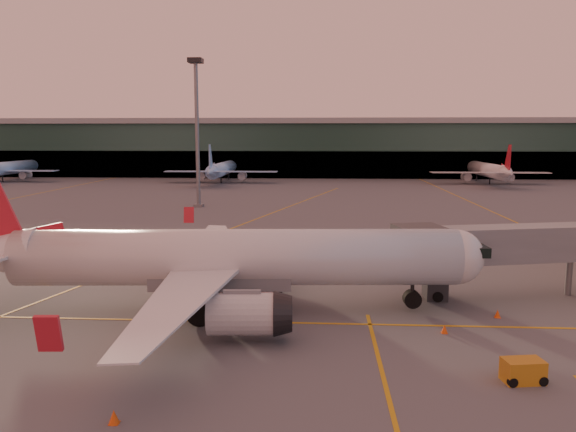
{
  "coord_description": "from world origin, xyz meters",
  "views": [
    {
      "loc": [
        1.68,
        -31.38,
        12.55
      ],
      "look_at": [
        -1.46,
        20.91,
        5.0
      ],
      "focal_mm": 35.0,
      "sensor_mm": 36.0,
      "label": 1
    }
  ],
  "objects": [
    {
      "name": "ground",
      "position": [
        0.0,
        0.0,
        0.0
      ],
      "size": [
        600.0,
        600.0,
        0.0
      ],
      "primitive_type": "plane",
      "color": "#4C4F54",
      "rests_on": "ground"
    },
    {
      "name": "taxi_markings",
      "position": [
        -7.32,
        44.49,
        0.01
      ],
      "size": [
        100.12,
        173.0,
        0.01
      ],
      "color": "#C99212",
      "rests_on": "ground"
    },
    {
      "name": "terminal",
      "position": [
        0.0,
        141.79,
        8.76
      ],
      "size": [
        400.0,
        20.0,
        17.6
      ],
      "color": "#19382D",
      "rests_on": "ground"
    },
    {
      "name": "mast_west_near",
      "position": [
        -20.0,
        66.0,
        14.86
      ],
      "size": [
        2.4,
        2.4,
        25.6
      ],
      "color": "slate",
      "rests_on": "ground"
    },
    {
      "name": "distant_aircraft_row",
      "position": [
        -21.0,
        118.0,
        0.0
      ],
      "size": [
        290.0,
        34.0,
        13.0
      ],
      "color": "#96C4FB",
      "rests_on": "ground"
    },
    {
      "name": "main_airplane",
      "position": [
        -5.56,
        7.16,
        3.78
      ],
      "size": [
        38.58,
        34.78,
        11.64
      ],
      "rotation": [
        0.0,
        0.0,
        0.07
      ],
      "color": "silver",
      "rests_on": "ground"
    },
    {
      "name": "catering_truck",
      "position": [
        -4.08,
        9.09,
        2.9
      ],
      "size": [
        6.61,
        3.04,
        5.1
      ],
      "rotation": [
        0.0,
        0.0,
        0.01
      ],
      "color": "red",
      "rests_on": "ground"
    },
    {
      "name": "gpu_cart",
      "position": [
        12.07,
        -3.46,
        0.59
      ],
      "size": [
        2.22,
        1.54,
        1.2
      ],
      "rotation": [
        0.0,
        0.0,
        0.16
      ],
      "color": "#B97717",
      "rests_on": "ground"
    },
    {
      "name": "cone_nose",
      "position": [
        13.97,
        6.98,
        0.27
      ],
      "size": [
        0.45,
        0.45,
        0.57
      ],
      "color": "#E94C0C",
      "rests_on": "ground"
    },
    {
      "name": "cone_wing_right",
      "position": [
        -7.33,
        -8.8,
        0.3
      ],
      "size": [
        0.49,
        0.49,
        0.63
      ],
      "color": "#E94C0C",
      "rests_on": "ground"
    },
    {
      "name": "cone_wing_left",
      "position": [
        -5.23,
        24.21,
        0.3
      ],
      "size": [
        0.48,
        0.48,
        0.61
      ],
      "color": "#E94C0C",
      "rests_on": "ground"
    },
    {
      "name": "cone_fwd",
      "position": [
        9.61,
        3.61,
        0.27
      ],
      "size": [
        0.44,
        0.44,
        0.56
      ],
      "color": "#E94C0C",
      "rests_on": "ground"
    }
  ]
}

